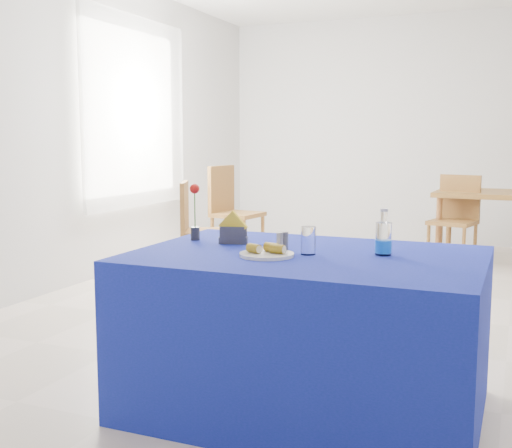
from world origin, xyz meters
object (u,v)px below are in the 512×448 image
Objects in this scene: blue_table at (306,332)px; chair_win_a at (196,224)px; plate at (267,255)px; oak_table at (505,199)px; chair_win_b at (230,206)px; chair_bg_left at (456,214)px; water_bottle at (383,240)px.

chair_win_a is (-1.80, 2.28, 0.15)m from blue_table.
plate is 0.44m from blue_table.
chair_win_a is (-2.56, -1.91, -0.15)m from oak_table.
chair_win_a is 0.90× the size of chair_win_b.
chair_bg_left is at bearing 85.54° from blue_table.
water_bottle is 0.23× the size of chair_bg_left.
water_bottle is 3.83m from chair_bg_left.
chair_win_b is (-0.14, 1.03, 0.06)m from chair_win_a.
water_bottle is at bearing -158.83° from chair_win_a.
water_bottle is (0.34, 0.09, 0.45)m from blue_table.
chair_bg_left is at bearing 90.47° from water_bottle.
chair_bg_left is (-0.03, 3.82, -0.29)m from water_bottle.
plate is at bearing -168.90° from chair_win_a.
chair_win_b is (-1.93, 3.31, 0.20)m from blue_table.
blue_table is 1.58× the size of chair_win_b.
oak_table is 0.55m from chair_bg_left.
water_bottle is at bearing -95.95° from oak_table.
water_bottle reaches higher than chair_bg_left.
chair_win_b is at bearing 117.35° from plate.
chair_bg_left is 2.66m from chair_win_a.
oak_table is 1.50× the size of chair_bg_left.
water_bottle is at bearing 15.73° from blue_table.
chair_bg_left reaches higher than plate.
oak_table is (0.76, 4.19, 0.30)m from blue_table.
water_bottle reaches higher than blue_table.
chair_bg_left is (0.31, 3.91, 0.16)m from blue_table.
oak_table is 2.84m from chair_win_b.
chair_bg_left is 1.02× the size of chair_win_a.
plate is 0.54m from water_bottle.
plate is 4.09m from chair_bg_left.
blue_table is at bearing -164.90° from chair_win_a.
water_bottle is 0.21× the size of chair_win_b.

